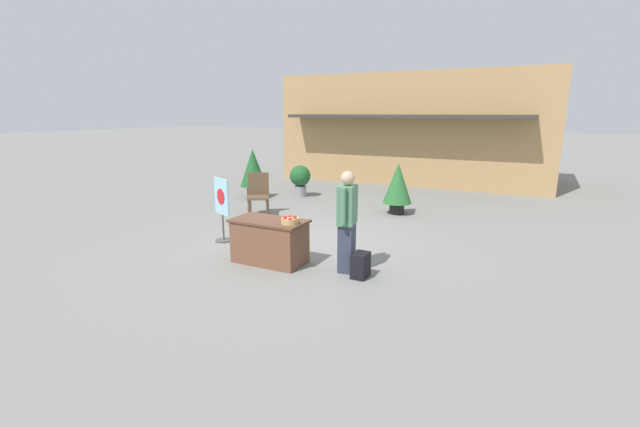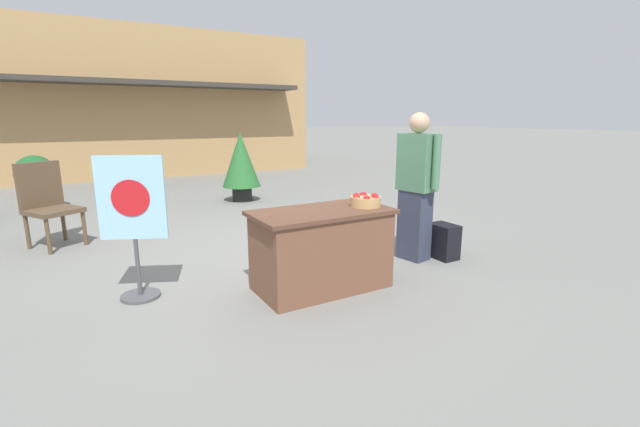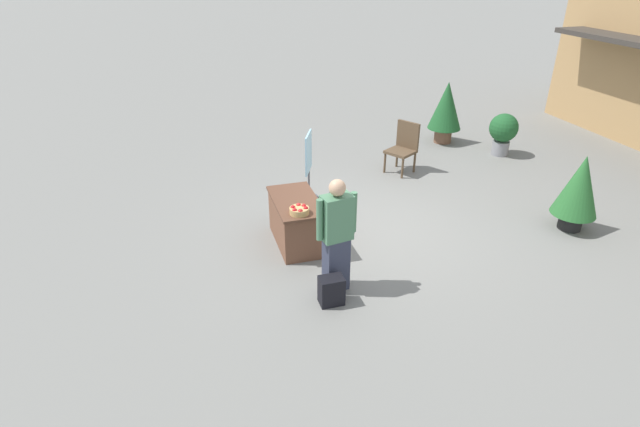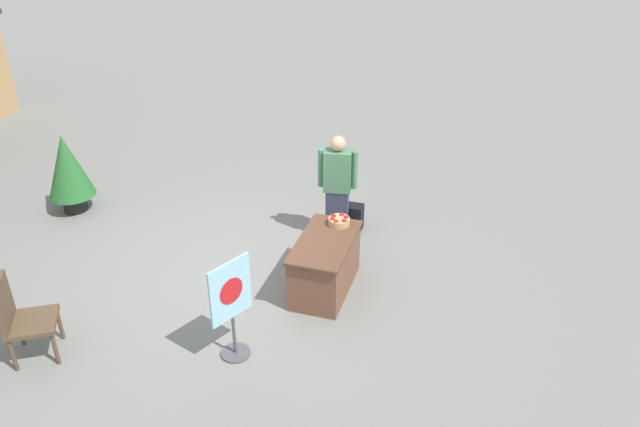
{
  "view_description": "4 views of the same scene",
  "coord_description": "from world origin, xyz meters",
  "px_view_note": "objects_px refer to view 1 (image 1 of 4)",
  "views": [
    {
      "loc": [
        4.2,
        -7.45,
        2.66
      ],
      "look_at": [
        0.59,
        -0.39,
        0.79
      ],
      "focal_mm": 24.0,
      "sensor_mm": 36.0,
      "label": 1
    },
    {
      "loc": [
        -2.02,
        -4.75,
        1.67
      ],
      "look_at": [
        0.49,
        -0.43,
        0.55
      ],
      "focal_mm": 24.0,
      "sensor_mm": 36.0,
      "label": 2
    },
    {
      "loc": [
        7.12,
        -2.96,
        4.37
      ],
      "look_at": [
        0.46,
        -0.99,
        0.73
      ],
      "focal_mm": 28.0,
      "sensor_mm": 36.0,
      "label": 3
    },
    {
      "loc": [
        -6.83,
        -3.32,
        5.27
      ],
      "look_at": [
        0.22,
        -1.14,
        1.09
      ],
      "focal_mm": 35.0,
      "sensor_mm": 36.0,
      "label": 4
    }
  ],
  "objects_px": {
    "backpack": "(361,265)",
    "potted_plant_far_right": "(253,170)",
    "poster_board": "(222,207)",
    "patio_chair": "(258,192)",
    "potted_plant_near_right": "(398,185)",
    "display_table": "(270,241)",
    "person_visitor": "(347,221)",
    "potted_plant_near_left": "(300,178)",
    "apple_basket": "(290,220)"
  },
  "relations": [
    {
      "from": "person_visitor",
      "to": "potted_plant_far_right",
      "type": "relative_size",
      "value": 1.11
    },
    {
      "from": "potted_plant_near_right",
      "to": "person_visitor",
      "type": "bearing_deg",
      "value": -83.61
    },
    {
      "from": "person_visitor",
      "to": "potted_plant_near_left",
      "type": "bearing_deg",
      "value": -62.85
    },
    {
      "from": "person_visitor",
      "to": "poster_board",
      "type": "relative_size",
      "value": 1.28
    },
    {
      "from": "apple_basket",
      "to": "potted_plant_far_right",
      "type": "height_order",
      "value": "potted_plant_far_right"
    },
    {
      "from": "display_table",
      "to": "potted_plant_near_right",
      "type": "height_order",
      "value": "potted_plant_near_right"
    },
    {
      "from": "display_table",
      "to": "potted_plant_near_right",
      "type": "distance_m",
      "value": 4.88
    },
    {
      "from": "potted_plant_near_left",
      "to": "potted_plant_near_right",
      "type": "xyz_separation_m",
      "value": [
        3.54,
        -0.97,
        0.19
      ]
    },
    {
      "from": "potted_plant_near_left",
      "to": "potted_plant_far_right",
      "type": "bearing_deg",
      "value": -143.24
    },
    {
      "from": "display_table",
      "to": "apple_basket",
      "type": "distance_m",
      "value": 0.66
    },
    {
      "from": "patio_chair",
      "to": "potted_plant_near_left",
      "type": "height_order",
      "value": "patio_chair"
    },
    {
      "from": "poster_board",
      "to": "person_visitor",
      "type": "bearing_deg",
      "value": 106.59
    },
    {
      "from": "person_visitor",
      "to": "patio_chair",
      "type": "relative_size",
      "value": 1.56
    },
    {
      "from": "display_table",
      "to": "person_visitor",
      "type": "height_order",
      "value": "person_visitor"
    },
    {
      "from": "display_table",
      "to": "potted_plant_near_left",
      "type": "bearing_deg",
      "value": 114.63
    },
    {
      "from": "potted_plant_near_right",
      "to": "potted_plant_far_right",
      "type": "bearing_deg",
      "value": 179.06
    },
    {
      "from": "backpack",
      "to": "potted_plant_far_right",
      "type": "xyz_separation_m",
      "value": [
        -5.58,
        4.8,
        0.69
      ]
    },
    {
      "from": "display_table",
      "to": "backpack",
      "type": "xyz_separation_m",
      "value": [
        1.74,
        0.06,
        -0.19
      ]
    },
    {
      "from": "poster_board",
      "to": "patio_chair",
      "type": "distance_m",
      "value": 2.51
    },
    {
      "from": "apple_basket",
      "to": "backpack",
      "type": "relative_size",
      "value": 0.72
    },
    {
      "from": "poster_board",
      "to": "potted_plant_far_right",
      "type": "xyz_separation_m",
      "value": [
        -2.22,
        4.2,
        0.16
      ]
    },
    {
      "from": "patio_chair",
      "to": "potted_plant_far_right",
      "type": "xyz_separation_m",
      "value": [
        -1.46,
        1.81,
        0.29
      ]
    },
    {
      "from": "potted_plant_far_right",
      "to": "patio_chair",
      "type": "bearing_deg",
      "value": -51.14
    },
    {
      "from": "potted_plant_far_right",
      "to": "potted_plant_near_left",
      "type": "bearing_deg",
      "value": 36.76
    },
    {
      "from": "patio_chair",
      "to": "potted_plant_near_right",
      "type": "distance_m",
      "value": 3.72
    },
    {
      "from": "potted_plant_far_right",
      "to": "person_visitor",
      "type": "bearing_deg",
      "value": -41.36
    },
    {
      "from": "potted_plant_near_right",
      "to": "display_table",
      "type": "bearing_deg",
      "value": -100.78
    },
    {
      "from": "patio_chair",
      "to": "potted_plant_far_right",
      "type": "relative_size",
      "value": 0.71
    },
    {
      "from": "display_table",
      "to": "patio_chair",
      "type": "xyz_separation_m",
      "value": [
        -2.37,
        3.04,
        0.21
      ]
    },
    {
      "from": "poster_board",
      "to": "patio_chair",
      "type": "xyz_separation_m",
      "value": [
        -0.76,
        2.38,
        -0.13
      ]
    },
    {
      "from": "person_visitor",
      "to": "potted_plant_near_right",
      "type": "bearing_deg",
      "value": -92.74
    },
    {
      "from": "person_visitor",
      "to": "patio_chair",
      "type": "height_order",
      "value": "person_visitor"
    },
    {
      "from": "patio_chair",
      "to": "potted_plant_near_right",
      "type": "height_order",
      "value": "potted_plant_near_right"
    },
    {
      "from": "potted_plant_far_right",
      "to": "potted_plant_near_right",
      "type": "bearing_deg",
      "value": -0.94
    },
    {
      "from": "potted_plant_far_right",
      "to": "potted_plant_near_right",
      "type": "distance_m",
      "value": 4.75
    },
    {
      "from": "display_table",
      "to": "potted_plant_far_right",
      "type": "height_order",
      "value": "potted_plant_far_right"
    },
    {
      "from": "person_visitor",
      "to": "potted_plant_near_left",
      "type": "distance_m",
      "value": 6.86
    },
    {
      "from": "potted_plant_near_right",
      "to": "potted_plant_near_left",
      "type": "bearing_deg",
      "value": 164.65
    },
    {
      "from": "potted_plant_near_left",
      "to": "potted_plant_near_right",
      "type": "height_order",
      "value": "potted_plant_near_right"
    },
    {
      "from": "person_visitor",
      "to": "apple_basket",
      "type": "bearing_deg",
      "value": 8.06
    },
    {
      "from": "backpack",
      "to": "potted_plant_near_left",
      "type": "distance_m",
      "value": 7.19
    },
    {
      "from": "display_table",
      "to": "potted_plant_far_right",
      "type": "distance_m",
      "value": 6.21
    },
    {
      "from": "potted_plant_far_right",
      "to": "backpack",
      "type": "bearing_deg",
      "value": -40.68
    },
    {
      "from": "patio_chair",
      "to": "poster_board",
      "type": "bearing_deg",
      "value": -13.2
    },
    {
      "from": "person_visitor",
      "to": "potted_plant_far_right",
      "type": "bearing_deg",
      "value": -50.5
    },
    {
      "from": "patio_chair",
      "to": "potted_plant_near_left",
      "type": "distance_m",
      "value": 2.72
    },
    {
      "from": "potted_plant_near_left",
      "to": "potted_plant_near_right",
      "type": "distance_m",
      "value": 3.68
    },
    {
      "from": "potted_plant_far_right",
      "to": "potted_plant_near_right",
      "type": "xyz_separation_m",
      "value": [
        4.74,
        -0.08,
        -0.11
      ]
    },
    {
      "from": "display_table",
      "to": "person_visitor",
      "type": "distance_m",
      "value": 1.52
    },
    {
      "from": "person_visitor",
      "to": "backpack",
      "type": "bearing_deg",
      "value": 143.34
    }
  ]
}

